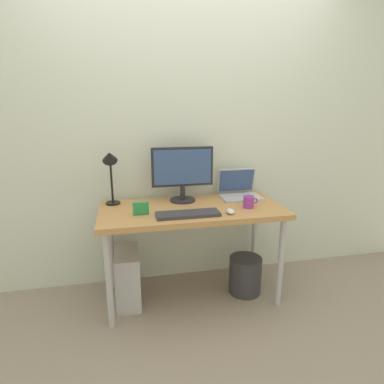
{
  "coord_description": "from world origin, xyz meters",
  "views": [
    {
      "loc": [
        -0.47,
        -2.23,
        1.48
      ],
      "look_at": [
        0.0,
        0.0,
        0.86
      ],
      "focal_mm": 30.0,
      "sensor_mm": 36.0,
      "label": 1
    }
  ],
  "objects": [
    {
      "name": "desk_lamp",
      "position": [
        -0.58,
        0.18,
        1.05
      ],
      "size": [
        0.11,
        0.16,
        0.44
      ],
      "color": "black",
      "rests_on": "desk"
    },
    {
      "name": "coffee_mug",
      "position": [
        0.41,
        -0.09,
        0.79
      ],
      "size": [
        0.11,
        0.08,
        0.09
      ],
      "color": "purple",
      "rests_on": "desk"
    },
    {
      "name": "mouse",
      "position": [
        0.24,
        -0.19,
        0.76
      ],
      "size": [
        0.06,
        0.09,
        0.03
      ],
      "primitive_type": "ellipsoid",
      "color": "silver",
      "rests_on": "desk"
    },
    {
      "name": "laptop",
      "position": [
        0.44,
        0.2,
        0.8
      ],
      "size": [
        0.32,
        0.27,
        0.23
      ],
      "color": "#B2B2B7",
      "rests_on": "desk"
    },
    {
      "name": "desk",
      "position": [
        0.0,
        0.0,
        0.67
      ],
      "size": [
        1.36,
        0.63,
        0.74
      ],
      "color": "#B7844C",
      "rests_on": "ground_plane"
    },
    {
      "name": "wastebasket",
      "position": [
        0.43,
        -0.04,
        0.15
      ],
      "size": [
        0.26,
        0.26,
        0.3
      ],
      "primitive_type": "cylinder",
      "color": "#333338",
      "rests_on": "ground_plane"
    },
    {
      "name": "ground_plane",
      "position": [
        0.0,
        0.0,
        0.0
      ],
      "size": [
        6.0,
        6.0,
        0.0
      ],
      "primitive_type": "plane",
      "color": "gray"
    },
    {
      "name": "keyboard",
      "position": [
        -0.06,
        -0.17,
        0.75
      ],
      "size": [
        0.44,
        0.14,
        0.02
      ],
      "primitive_type": "cube",
      "color": "#333338",
      "rests_on": "desk"
    },
    {
      "name": "photo_frame",
      "position": [
        -0.38,
        -0.09,
        0.79
      ],
      "size": [
        0.11,
        0.02,
        0.09
      ],
      "primitive_type": "cube",
      "rotation": [
        0.08,
        0.0,
        0.0
      ],
      "color": "#268C4C",
      "rests_on": "desk"
    },
    {
      "name": "back_wall",
      "position": [
        0.0,
        0.37,
        1.3
      ],
      "size": [
        4.4,
        0.04,
        2.6
      ],
      "primitive_type": "cube",
      "color": "silver",
      "rests_on": "ground_plane"
    },
    {
      "name": "monitor",
      "position": [
        -0.04,
        0.18,
        0.98
      ],
      "size": [
        0.48,
        0.2,
        0.43
      ],
      "color": "#232328",
      "rests_on": "desk"
    },
    {
      "name": "computer_tower",
      "position": [
        -0.5,
        0.02,
        0.21
      ],
      "size": [
        0.18,
        0.36,
        0.42
      ],
      "primitive_type": "cube",
      "color": "#B2B2B7",
      "rests_on": "ground_plane"
    }
  ]
}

